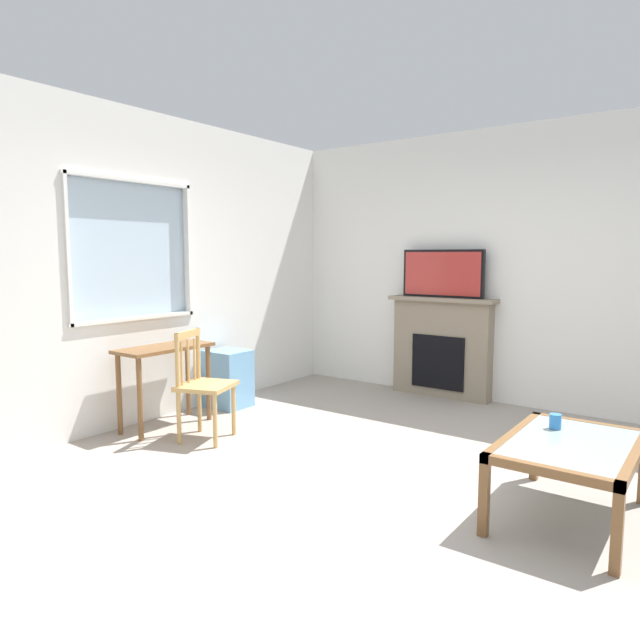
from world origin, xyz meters
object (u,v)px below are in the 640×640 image
at_px(plastic_drawer_unit, 228,378).
at_px(sippy_cup, 555,421).
at_px(tv, 443,274).
at_px(desk_under_window, 165,362).
at_px(fireplace, 442,347).
at_px(coffee_table, 570,452).
at_px(wooden_chair, 202,384).

xyz_separation_m(plastic_drawer_unit, sippy_cup, (-0.39, -3.20, 0.22)).
xyz_separation_m(tv, sippy_cup, (-2.02, -1.66, -0.82)).
relative_size(desk_under_window, fireplace, 0.73).
height_order(plastic_drawer_unit, coffee_table, plastic_drawer_unit).
distance_m(wooden_chair, coffee_table, 2.78).
relative_size(desk_under_window, plastic_drawer_unit, 1.48).
relative_size(fireplace, coffee_table, 1.15).
distance_m(desk_under_window, fireplace, 2.88).
distance_m(tv, sippy_cup, 2.74).
bearing_deg(wooden_chair, sippy_cup, -80.09).
xyz_separation_m(plastic_drawer_unit, coffee_table, (-0.58, -3.34, 0.11)).
bearing_deg(fireplace, desk_under_window, 148.74).
distance_m(desk_under_window, plastic_drawer_unit, 0.86).
bearing_deg(wooden_chair, fireplace, -21.40).
height_order(desk_under_window, tv, tv).
height_order(desk_under_window, sippy_cup, desk_under_window).
bearing_deg(desk_under_window, plastic_drawer_unit, 3.54).
xyz_separation_m(desk_under_window, coffee_table, (0.23, -3.29, -0.18)).
height_order(plastic_drawer_unit, sippy_cup, plastic_drawer_unit).
xyz_separation_m(coffee_table, sippy_cup, (0.20, 0.13, 0.11)).
bearing_deg(wooden_chair, tv, -21.54).
relative_size(wooden_chair, tv, 1.01).
height_order(plastic_drawer_unit, fireplace, fireplace).
bearing_deg(plastic_drawer_unit, wooden_chair, -146.20).
bearing_deg(plastic_drawer_unit, desk_under_window, -176.46).
relative_size(tv, coffee_table, 0.89).
bearing_deg(wooden_chair, coffee_table, -84.60).
height_order(wooden_chair, fireplace, fireplace).
height_order(wooden_chair, sippy_cup, wooden_chair).
bearing_deg(fireplace, coffee_table, -141.37).
relative_size(desk_under_window, sippy_cup, 9.38).
bearing_deg(coffee_table, fireplace, 38.63).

